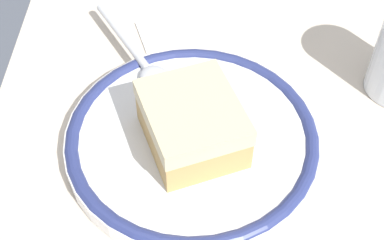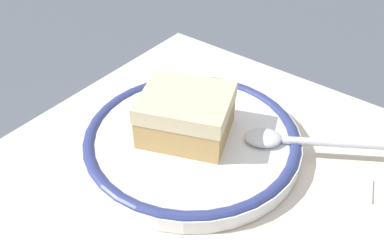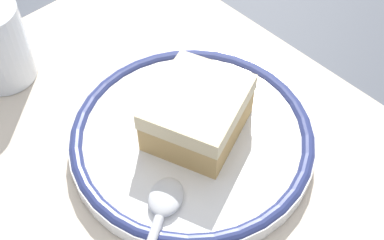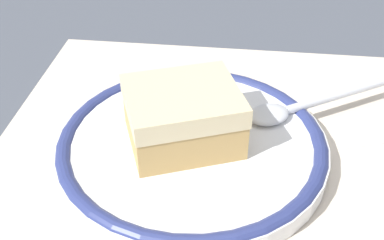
{
  "view_description": "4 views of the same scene",
  "coord_description": "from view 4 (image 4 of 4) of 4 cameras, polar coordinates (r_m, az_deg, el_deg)",
  "views": [
    {
      "loc": [
        0.03,
        0.32,
        0.39
      ],
      "look_at": [
        0.04,
        0.02,
        0.04
      ],
      "focal_mm": 51.96,
      "sensor_mm": 36.0,
      "label": 1
    },
    {
      "loc": [
        -0.24,
        -0.19,
        0.31
      ],
      "look_at": [
        0.04,
        0.02,
        0.04
      ],
      "focal_mm": 41.95,
      "sensor_mm": 36.0,
      "label": 2
    },
    {
      "loc": [
        0.25,
        -0.17,
        0.39
      ],
      "look_at": [
        0.04,
        0.02,
        0.04
      ],
      "focal_mm": 48.82,
      "sensor_mm": 36.0,
      "label": 3
    },
    {
      "loc": [
        -0.26,
        -0.01,
        0.27
      ],
      "look_at": [
        0.04,
        0.02,
        0.04
      ],
      "focal_mm": 45.25,
      "sensor_mm": 36.0,
      "label": 4
    }
  ],
  "objects": [
    {
      "name": "cake_slice",
      "position": [
        0.38,
        -1.08,
        0.47
      ],
      "size": [
        0.1,
        0.11,
        0.05
      ],
      "color": "tan",
      "rests_on": "plate"
    },
    {
      "name": "plate",
      "position": [
        0.4,
        -0.0,
        -2.97
      ],
      "size": [
        0.22,
        0.22,
        0.02
      ],
      "color": "white",
      "rests_on": "placemat"
    },
    {
      "name": "spoon",
      "position": [
        0.43,
        12.04,
        1.49
      ],
      "size": [
        0.09,
        0.13,
        0.01
      ],
      "color": "silver",
      "rests_on": "plate"
    },
    {
      "name": "sugar_packet",
      "position": [
        0.45,
        19.66,
        -1.36
      ],
      "size": [
        0.04,
        0.06,
        0.01
      ],
      "primitive_type": "cube",
      "rotation": [
        0.0,
        0.0,
        1.9
      ],
      "color": "white",
      "rests_on": "placemat"
    },
    {
      "name": "placemat",
      "position": [
        0.37,
        2.97,
        -8.17
      ],
      "size": [
        0.45,
        0.39,
        0.0
      ],
      "primitive_type": "cube",
      "color": "beige",
      "rests_on": "ground_plane"
    },
    {
      "name": "ground_plane",
      "position": [
        0.38,
        2.96,
        -8.25
      ],
      "size": [
        2.4,
        2.4,
        0.0
      ],
      "primitive_type": "plane",
      "color": "#4C515B"
    }
  ]
}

